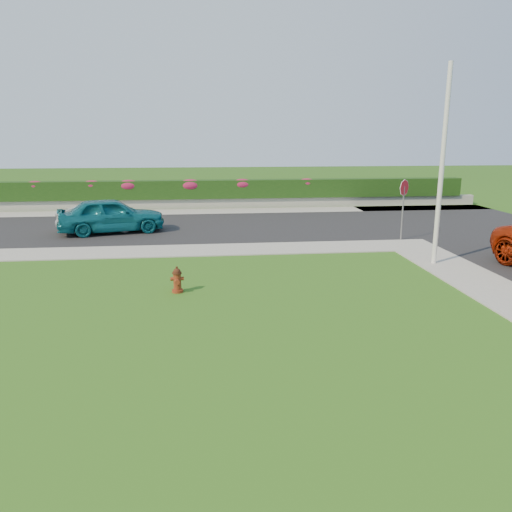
{
  "coord_description": "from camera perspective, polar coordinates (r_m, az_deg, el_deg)",
  "views": [
    {
      "loc": [
        -1.33,
        -9.99,
        4.39
      ],
      "look_at": [
        0.21,
        4.23,
        0.9
      ],
      "focal_mm": 35.0,
      "sensor_mm": 36.0,
      "label": 1
    }
  ],
  "objects": [
    {
      "name": "hedge",
      "position": [
        30.76,
        -5.57,
        7.61
      ],
      "size": [
        32.0,
        0.9,
        1.1
      ],
      "primitive_type": "cube",
      "color": "black",
      "rests_on": "retaining_wall"
    },
    {
      "name": "flower_clump_b",
      "position": [
        31.3,
        -18.26,
        7.7
      ],
      "size": [
        1.13,
        0.73,
        0.56
      ],
      "primitive_type": "ellipsoid",
      "color": "#AA1D3F",
      "rests_on": "hedge"
    },
    {
      "name": "flower_clump_d",
      "position": [
        30.64,
        -7.52,
        8.04
      ],
      "size": [
        1.41,
        0.91,
        0.71
      ],
      "primitive_type": "ellipsoid",
      "color": "#AA1D3F",
      "rests_on": "hedge"
    },
    {
      "name": "sidewalk_beyond",
      "position": [
        29.32,
        -5.48,
        5.08
      ],
      "size": [
        34.0,
        2.0,
        0.04
      ],
      "primitive_type": "cube",
      "color": "gray",
      "rests_on": "ground"
    },
    {
      "name": "stop_sign",
      "position": [
        21.81,
        16.53,
        6.68
      ],
      "size": [
        0.56,
        0.45,
        2.59
      ],
      "rotation": [
        0.0,
        0.0,
        0.28
      ],
      "color": "slate",
      "rests_on": "ground"
    },
    {
      "name": "flower_clump_e",
      "position": [
        30.73,
        -1.59,
        8.21
      ],
      "size": [
        1.29,
        0.83,
        0.64
      ],
      "primitive_type": "ellipsoid",
      "color": "#AA1D3F",
      "rests_on": "hedge"
    },
    {
      "name": "ground",
      "position": [
        10.99,
        1.31,
        -9.84
      ],
      "size": [
        120.0,
        120.0,
        0.0
      ],
      "primitive_type": "plane",
      "color": "black",
      "rests_on": "ground"
    },
    {
      "name": "sedan_teal",
      "position": [
        23.58,
        -16.19,
        4.51
      ],
      "size": [
        4.99,
        2.94,
        1.59
      ],
      "primitive_type": "imported",
      "rotation": [
        0.0,
        0.0,
        1.81
      ],
      "color": "#0E5C6B",
      "rests_on": "street_far"
    },
    {
      "name": "flower_clump_f",
      "position": [
        31.3,
        5.81,
        8.31
      ],
      "size": [
        1.13,
        0.73,
        0.57
      ],
      "primitive_type": "ellipsoid",
      "color": "#AA1D3F",
      "rests_on": "hedge"
    },
    {
      "name": "street_far",
      "position": [
        24.66,
        -14.65,
        3.06
      ],
      "size": [
        26.0,
        8.0,
        0.04
      ],
      "primitive_type": "cube",
      "color": "black",
      "rests_on": "ground"
    },
    {
      "name": "flower_clump_c",
      "position": [
        30.94,
        -14.36,
        7.81
      ],
      "size": [
        1.35,
        0.87,
        0.67
      ],
      "primitive_type": "ellipsoid",
      "color": "#AA1D3F",
      "rests_on": "hedge"
    },
    {
      "name": "retaining_wall",
      "position": [
        30.76,
        -5.53,
        6.02
      ],
      "size": [
        34.0,
        0.4,
        0.6
      ],
      "primitive_type": "cube",
      "color": "gray",
      "rests_on": "ground"
    },
    {
      "name": "fire_hydrant",
      "position": [
        14.38,
        -8.99,
        -2.74
      ],
      "size": [
        0.38,
        0.36,
        0.76
      ],
      "rotation": [
        0.0,
        0.0,
        0.04
      ],
      "color": "#54210D",
      "rests_on": "ground"
    },
    {
      "name": "curb_corner",
      "position": [
        21.19,
        17.13,
        1.2
      ],
      "size": [
        2.0,
        2.0,
        0.04
      ],
      "primitive_type": "cube",
      "color": "gray",
      "rests_on": "ground"
    },
    {
      "name": "flower_clump_a",
      "position": [
        32.12,
        -23.92,
        7.35
      ],
      "size": [
        1.12,
        0.72,
        0.56
      ],
      "primitive_type": "ellipsoid",
      "color": "#AA1D3F",
      "rests_on": "hedge"
    },
    {
      "name": "utility_pole",
      "position": [
        17.95,
        20.47,
        9.49
      ],
      "size": [
        0.16,
        0.16,
        6.66
      ],
      "primitive_type": "cylinder",
      "color": "silver",
      "rests_on": "ground"
    },
    {
      "name": "sedan_silver",
      "position": [
        24.2,
        -17.11,
        4.31
      ],
      "size": [
        4.01,
        1.66,
        1.29
      ],
      "primitive_type": "imported",
      "rotation": [
        0.0,
        0.0,
        1.49
      ],
      "color": "#999BA1",
      "rests_on": "street_far"
    },
    {
      "name": "sidewalk_far",
      "position": [
        20.04,
        -19.49,
        0.32
      ],
      "size": [
        24.0,
        2.0,
        0.04
      ],
      "primitive_type": "cube",
      "color": "gray",
      "rests_on": "ground"
    }
  ]
}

